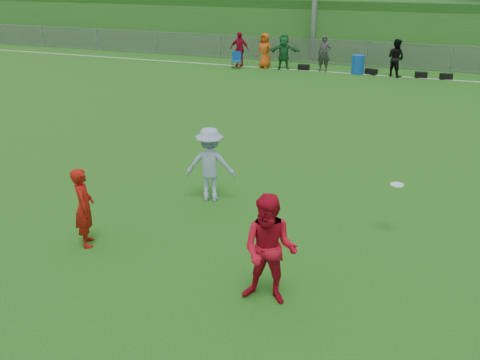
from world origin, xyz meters
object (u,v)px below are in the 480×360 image
at_px(player_red_center, 270,250).
at_px(frisbee, 397,185).
at_px(player_red_left, 84,207).
at_px(player_blue, 210,164).
at_px(recycling_bin, 358,65).

xyz_separation_m(player_red_center, frisbee, (1.56, 2.93, 0.15)).
xyz_separation_m(player_red_left, player_blue, (1.33, 2.68, 0.07)).
bearing_deg(recycling_bin, frisbee, -78.65).
distance_m(player_red_left, player_blue, 2.99).
distance_m(player_red_center, player_blue, 3.99).
distance_m(player_blue, frisbee, 3.94).
bearing_deg(player_red_center, player_blue, 123.70).
bearing_deg(player_blue, player_red_center, 111.22).
height_order(player_red_left, player_blue, player_blue).
distance_m(player_red_left, frisbee, 5.79).
bearing_deg(player_red_center, player_red_left, 169.11).
xyz_separation_m(frisbee, recycling_bin, (-3.23, 16.07, -0.59)).
bearing_deg(player_blue, recycling_bin, -107.77).
relative_size(player_red_center, player_blue, 1.07).
height_order(frisbee, recycling_bin, frisbee).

